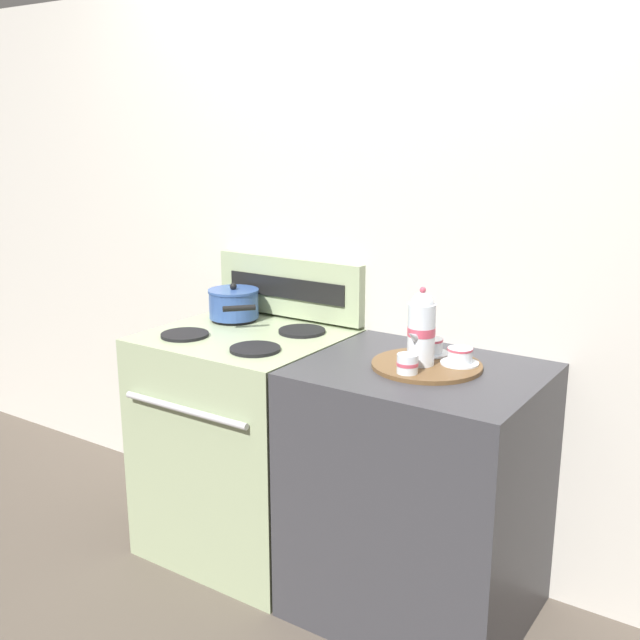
{
  "coord_description": "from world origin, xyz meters",
  "views": [
    {
      "loc": [
        1.35,
        -2.09,
        1.64
      ],
      "look_at": [
        -0.1,
        0.08,
        0.96
      ],
      "focal_mm": 42.0,
      "sensor_mm": 36.0,
      "label": 1
    }
  ],
  "objects_px": {
    "saucepan": "(234,303)",
    "creamer_jug": "(407,364)",
    "stove": "(247,442)",
    "teacup_left": "(431,346)",
    "teapot": "(422,328)",
    "serving_tray": "(427,365)",
    "teacup_right": "(460,356)"
  },
  "relations": [
    {
      "from": "teapot",
      "to": "teacup_left",
      "type": "xyz_separation_m",
      "value": [
        -0.02,
        0.12,
        -0.09
      ]
    },
    {
      "from": "teacup_right",
      "to": "serving_tray",
      "type": "bearing_deg",
      "value": -150.1
    },
    {
      "from": "stove",
      "to": "saucepan",
      "type": "bearing_deg",
      "value": 139.53
    },
    {
      "from": "stove",
      "to": "teacup_left",
      "type": "relative_size",
      "value": 7.2
    },
    {
      "from": "teapot",
      "to": "creamer_jug",
      "type": "bearing_deg",
      "value": -86.7
    },
    {
      "from": "teapot",
      "to": "saucepan",
      "type": "bearing_deg",
      "value": 171.2
    },
    {
      "from": "saucepan",
      "to": "creamer_jug",
      "type": "distance_m",
      "value": 0.94
    },
    {
      "from": "saucepan",
      "to": "teacup_left",
      "type": "distance_m",
      "value": 0.88
    },
    {
      "from": "stove",
      "to": "teacup_right",
      "type": "bearing_deg",
      "value": 5.0
    },
    {
      "from": "teapot",
      "to": "creamer_jug",
      "type": "xyz_separation_m",
      "value": [
        0.01,
        -0.1,
        -0.09
      ]
    },
    {
      "from": "teapot",
      "to": "stove",
      "type": "bearing_deg",
      "value": -179.85
    },
    {
      "from": "teacup_right",
      "to": "creamer_jug",
      "type": "relative_size",
      "value": 1.8
    },
    {
      "from": "teapot",
      "to": "teacup_right",
      "type": "xyz_separation_m",
      "value": [
        0.1,
        0.07,
        -0.09
      ]
    },
    {
      "from": "stove",
      "to": "serving_tray",
      "type": "relative_size",
      "value": 2.49
    },
    {
      "from": "teapot",
      "to": "teacup_left",
      "type": "distance_m",
      "value": 0.15
    },
    {
      "from": "serving_tray",
      "to": "teacup_right",
      "type": "relative_size",
      "value": 2.89
    },
    {
      "from": "saucepan",
      "to": "serving_tray",
      "type": "height_order",
      "value": "saucepan"
    },
    {
      "from": "stove",
      "to": "teacup_left",
      "type": "xyz_separation_m",
      "value": [
        0.71,
        0.12,
        0.48
      ]
    },
    {
      "from": "teapot",
      "to": "creamer_jug",
      "type": "relative_size",
      "value": 3.71
    },
    {
      "from": "stove",
      "to": "serving_tray",
      "type": "height_order",
      "value": "serving_tray"
    },
    {
      "from": "saucepan",
      "to": "teapot",
      "type": "height_order",
      "value": "teapot"
    },
    {
      "from": "stove",
      "to": "teacup_right",
      "type": "height_order",
      "value": "teacup_right"
    },
    {
      "from": "serving_tray",
      "to": "teacup_left",
      "type": "relative_size",
      "value": 2.89
    },
    {
      "from": "stove",
      "to": "teapot",
      "type": "bearing_deg",
      "value": 0.15
    },
    {
      "from": "teacup_left",
      "to": "teapot",
      "type": "bearing_deg",
      "value": -79.77
    },
    {
      "from": "stove",
      "to": "teacup_left",
      "type": "distance_m",
      "value": 0.87
    },
    {
      "from": "serving_tray",
      "to": "creamer_jug",
      "type": "bearing_deg",
      "value": -93.36
    },
    {
      "from": "stove",
      "to": "teapot",
      "type": "relative_size",
      "value": 3.5
    },
    {
      "from": "stove",
      "to": "teapot",
      "type": "height_order",
      "value": "teapot"
    },
    {
      "from": "teacup_left",
      "to": "teacup_right",
      "type": "height_order",
      "value": "same"
    },
    {
      "from": "teapot",
      "to": "creamer_jug",
      "type": "height_order",
      "value": "teapot"
    },
    {
      "from": "stove",
      "to": "serving_tray",
      "type": "xyz_separation_m",
      "value": [
        0.75,
        0.02,
        0.45
      ]
    }
  ]
}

